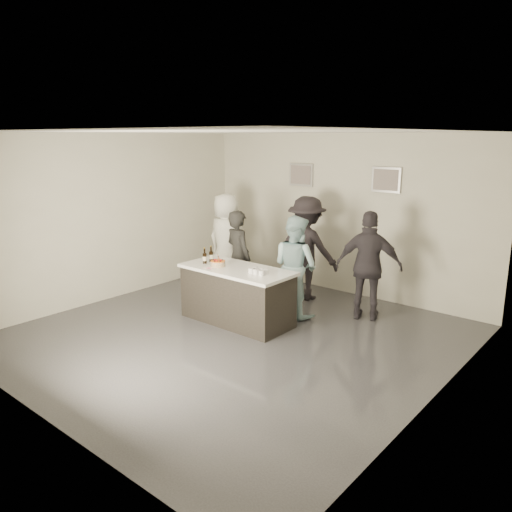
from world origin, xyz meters
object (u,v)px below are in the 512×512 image
(person_main_blue, at_px, (295,266))
(person_guest_left, at_px, (226,240))
(person_guest_right, at_px, (369,266))
(beer_bottle_b, at_px, (205,256))
(cake, at_px, (218,264))
(beer_bottle_a, at_px, (211,254))
(person_guest_back, at_px, (306,248))
(person_main_black, at_px, (238,257))
(bar_counter, at_px, (237,295))

(person_main_blue, relative_size, person_guest_left, 0.91)
(person_guest_right, bearing_deg, beer_bottle_b, 14.94)
(cake, distance_m, person_guest_left, 1.95)
(beer_bottle_a, relative_size, person_guest_back, 0.14)
(cake, bearing_deg, beer_bottle_b, -177.18)
(person_guest_back, bearing_deg, person_guest_right, 166.10)
(person_guest_back, bearing_deg, beer_bottle_a, 61.62)
(beer_bottle_a, distance_m, person_guest_right, 2.60)
(person_main_black, relative_size, person_guest_left, 0.91)
(cake, xyz_separation_m, beer_bottle_b, (-0.29, -0.01, 0.09))
(cake, bearing_deg, person_guest_right, 40.08)
(person_main_blue, bearing_deg, beer_bottle_b, 51.06)
(bar_counter, bearing_deg, person_guest_right, 43.18)
(person_main_blue, height_order, person_guest_back, person_guest_back)
(person_guest_left, distance_m, person_guest_back, 1.74)
(cake, xyz_separation_m, person_main_black, (-0.29, 0.82, -0.09))
(beer_bottle_b, xyz_separation_m, person_guest_right, (2.16, 1.58, -0.13))
(beer_bottle_a, xyz_separation_m, person_main_black, (0.00, 0.68, -0.19))
(person_main_blue, bearing_deg, person_guest_left, -5.00)
(person_main_blue, bearing_deg, person_guest_back, -57.70)
(beer_bottle_b, distance_m, person_guest_back, 1.99)
(bar_counter, relative_size, person_guest_back, 0.98)
(person_guest_right, height_order, person_guest_back, person_guest_back)
(beer_bottle_b, bearing_deg, person_guest_left, 121.80)
(beer_bottle_a, bearing_deg, person_guest_left, 124.42)
(beer_bottle_b, bearing_deg, person_main_black, 90.39)
(cake, height_order, beer_bottle_a, beer_bottle_a)
(bar_counter, xyz_separation_m, person_guest_right, (1.56, 1.46, 0.45))
(bar_counter, distance_m, person_main_blue, 1.09)
(person_main_black, bearing_deg, person_guest_back, -111.62)
(person_guest_right, bearing_deg, cake, 18.70)
(beer_bottle_b, relative_size, person_main_blue, 0.15)
(cake, distance_m, person_main_black, 0.88)
(bar_counter, relative_size, person_main_blue, 1.10)
(beer_bottle_a, xyz_separation_m, person_guest_left, (-0.94, 1.37, -0.10))
(cake, height_order, beer_bottle_b, beer_bottle_b)
(person_main_black, bearing_deg, beer_bottle_b, 106.48)
(bar_counter, height_order, person_guest_left, person_guest_left)
(cake, bearing_deg, person_main_blue, 49.71)
(beer_bottle_a, relative_size, person_main_blue, 0.15)
(bar_counter, relative_size, cake, 7.93)
(person_main_black, distance_m, person_guest_right, 2.29)
(bar_counter, height_order, person_main_black, person_main_black)
(beer_bottle_b, xyz_separation_m, person_guest_left, (-0.95, 1.53, -0.10))
(beer_bottle_a, distance_m, beer_bottle_b, 0.16)
(beer_bottle_b, height_order, person_guest_back, person_guest_back)
(beer_bottle_a, height_order, person_guest_back, person_guest_back)
(beer_bottle_a, bearing_deg, cake, -25.84)
(beer_bottle_b, bearing_deg, person_main_blue, 41.60)
(person_guest_left, height_order, person_guest_right, person_guest_left)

